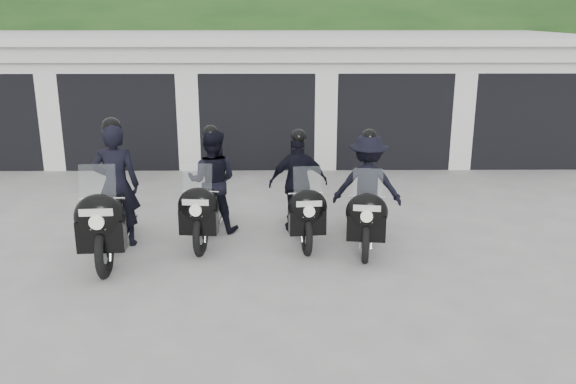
{
  "coord_description": "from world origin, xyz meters",
  "views": [
    {
      "loc": [
        0.56,
        -8.18,
        3.49
      ],
      "look_at": [
        0.64,
        0.08,
        1.05
      ],
      "focal_mm": 38.0,
      "sensor_mm": 36.0,
      "label": 1
    }
  ],
  "objects_px": {
    "police_bike_b": "(210,189)",
    "police_bike_d": "(367,193)",
    "police_bike_c": "(300,190)",
    "police_bike_a": "(113,201)"
  },
  "relations": [
    {
      "from": "police_bike_b",
      "to": "police_bike_d",
      "type": "height_order",
      "value": "police_bike_b"
    },
    {
      "from": "police_bike_c",
      "to": "police_bike_d",
      "type": "height_order",
      "value": "police_bike_d"
    },
    {
      "from": "police_bike_a",
      "to": "police_bike_b",
      "type": "relative_size",
      "value": 1.13
    },
    {
      "from": "police_bike_a",
      "to": "police_bike_b",
      "type": "distance_m",
      "value": 1.56
    },
    {
      "from": "police_bike_b",
      "to": "police_bike_d",
      "type": "distance_m",
      "value": 2.5
    },
    {
      "from": "police_bike_a",
      "to": "police_bike_d",
      "type": "relative_size",
      "value": 1.14
    },
    {
      "from": "police_bike_c",
      "to": "police_bike_d",
      "type": "relative_size",
      "value": 0.97
    },
    {
      "from": "police_bike_c",
      "to": "police_bike_d",
      "type": "distance_m",
      "value": 1.08
    },
    {
      "from": "police_bike_a",
      "to": "police_bike_c",
      "type": "relative_size",
      "value": 1.17
    },
    {
      "from": "police_bike_a",
      "to": "police_bike_c",
      "type": "height_order",
      "value": "police_bike_a"
    }
  ]
}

